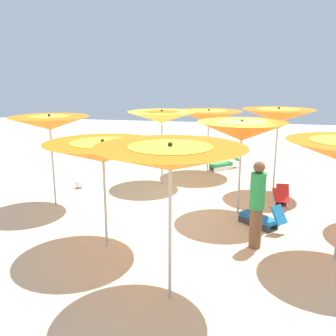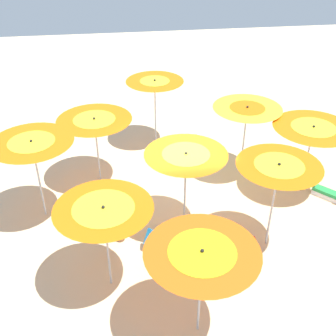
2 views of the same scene
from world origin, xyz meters
name	(u,v)px [view 1 (image 1 of 2)]	position (x,y,z in m)	size (l,w,h in m)	color
ground	(213,215)	(0.00, 0.00, -0.02)	(37.44, 37.44, 0.04)	beige
beach_umbrella_0	(170,158)	(3.72, -0.38, 2.21)	(2.17, 2.17, 2.44)	#B2B2B7
beach_umbrella_3	(103,152)	(2.17, -1.97, 1.93)	(2.23, 2.23, 2.18)	#B2B2B7
beach_umbrella_4	(242,131)	(-0.11, 0.60, 2.08)	(2.09, 2.09, 2.36)	#B2B2B7
beach_umbrella_5	(278,115)	(-2.11, 1.60, 2.25)	(2.01, 2.01, 2.49)	#B2B2B7
beach_umbrella_6	(50,123)	(0.15, -4.14, 2.18)	(1.98, 1.98, 2.41)	#B2B2B7
beach_umbrella_7	(162,117)	(-2.39, -1.80, 2.11)	(2.09, 2.09, 2.34)	#B2B2B7
beach_umbrella_8	(209,116)	(-3.93, -0.50, 2.01)	(2.28, 2.28, 2.25)	#B2B2B7
lounger_0	(223,164)	(-4.65, 0.02, 0.20)	(1.07, 1.14, 0.57)	silver
lounger_1	(280,195)	(-1.22, 1.71, 0.21)	(1.29, 0.35, 0.64)	silver
lounger_2	(261,218)	(0.58, 1.12, 0.20)	(0.99, 1.05, 0.62)	#333338
beachgoer_0	(257,203)	(1.66, 0.95, 0.93)	(0.30, 0.30, 1.76)	brown
beach_ball	(79,184)	(-1.44, -4.19, 0.13)	(0.26, 0.26, 0.26)	white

